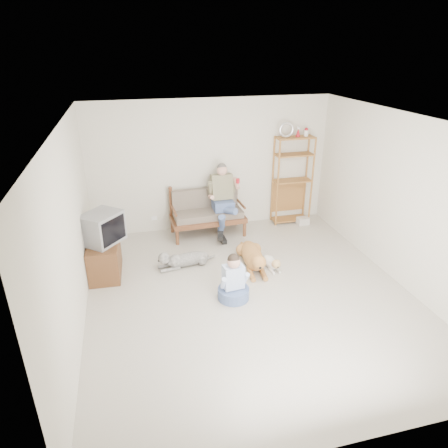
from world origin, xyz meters
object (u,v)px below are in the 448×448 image
object	(u,v)px
loveseat	(207,211)
etagere	(292,179)
tv_stand	(104,259)
golden_retriever	(253,257)

from	to	relation	value
loveseat	etagere	xyz separation A→B (m)	(1.92, 0.16, 0.49)
loveseat	etagere	distance (m)	1.99
loveseat	tv_stand	distance (m)	2.38
etagere	loveseat	bearing A→B (deg)	-175.21
tv_stand	golden_retriever	xyz separation A→B (m)	(2.55, -0.35, -0.12)
loveseat	golden_retriever	distance (m)	1.67
tv_stand	golden_retriever	world-z (taller)	tv_stand
loveseat	tv_stand	xyz separation A→B (m)	(-2.04, -1.20, -0.19)
loveseat	tv_stand	size ratio (longest dim) A/B	1.65
tv_stand	etagere	bearing A→B (deg)	21.80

